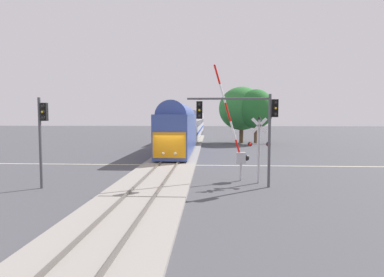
# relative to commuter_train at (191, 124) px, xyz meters

# --- Properties ---
(ground_plane) EXTENTS (220.00, 220.00, 0.00)m
(ground_plane) POSITION_rel_commuter_train_xyz_m (-0.00, -31.00, -2.72)
(ground_plane) COLOR #47474C
(road_centre_stripe) EXTENTS (44.00, 0.20, 0.01)m
(road_centre_stripe) POSITION_rel_commuter_train_xyz_m (-0.00, -31.00, -2.72)
(road_centre_stripe) COLOR beige
(road_centre_stripe) RESTS_ON ground
(railway_track) EXTENTS (4.40, 80.00, 0.32)m
(railway_track) POSITION_rel_commuter_train_xyz_m (-0.00, -31.00, -2.63)
(railway_track) COLOR gray
(railway_track) RESTS_ON ground
(commuter_train) EXTENTS (3.04, 66.51, 5.16)m
(commuter_train) POSITION_rel_commuter_train_xyz_m (0.00, 0.00, 0.00)
(commuter_train) COLOR #384C93
(commuter_train) RESTS_ON railway_track
(crossing_gate_near) EXTENTS (2.28, 0.40, 7.27)m
(crossing_gate_near) POSITION_rel_commuter_train_xyz_m (5.10, -37.24, -0.50)
(crossing_gate_near) COLOR #B7B7BC
(crossing_gate_near) RESTS_ON ground
(crossing_signal_mast) EXTENTS (1.36, 0.44, 4.08)m
(crossing_signal_mast) POSITION_rel_commuter_train_xyz_m (6.31, -37.92, -0.23)
(crossing_signal_mast) COLOR #B2B2B7
(crossing_signal_mast) RESTS_ON ground
(traffic_signal_near_right) EXTENTS (5.13, 0.38, 5.31)m
(traffic_signal_near_right) POSITION_rel_commuter_train_xyz_m (5.34, -39.05, 1.29)
(traffic_signal_near_right) COLOR #4C4C51
(traffic_signal_near_right) RESTS_ON ground
(traffic_signal_near_left) EXTENTS (0.53, 0.38, 5.11)m
(traffic_signal_near_left) POSITION_rel_commuter_train_xyz_m (-6.01, -40.02, 0.70)
(traffic_signal_near_left) COLOR #4C4C51
(traffic_signal_near_left) RESTS_ON ground
(oak_far_right) EXTENTS (5.20, 5.20, 8.04)m
(oak_far_right) POSITION_rel_commuter_train_xyz_m (10.08, -10.13, 2.45)
(oak_far_right) COLOR brown
(oak_far_right) RESTS_ON ground
(elm_centre_background) EXTENTS (6.91, 6.91, 8.60)m
(elm_centre_background) POSITION_rel_commuter_train_xyz_m (8.20, -8.07, 2.55)
(elm_centre_background) COLOR brown
(elm_centre_background) RESTS_ON ground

